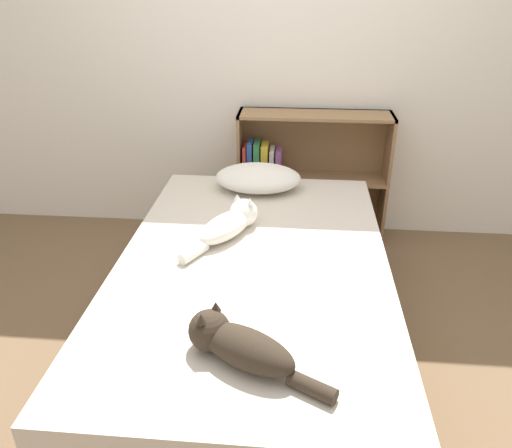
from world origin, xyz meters
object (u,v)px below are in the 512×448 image
object	(u,v)px
pillow	(258,178)
bookshelf	(305,173)
bed	(253,309)
cat_light	(230,223)
cat_dark	(237,344)

from	to	relation	value
pillow	bookshelf	xyz separation A→B (m)	(0.28, 0.50, -0.15)
bed	bookshelf	world-z (taller)	bookshelf
cat_light	bookshelf	world-z (taller)	bookshelf
bed	cat_dark	distance (m)	0.73
bed	cat_dark	xyz separation A→B (m)	(0.01, -0.64, 0.34)
pillow	bookshelf	distance (m)	0.59
cat_light	bookshelf	size ratio (longest dim) A/B	0.49
cat_dark	bookshelf	xyz separation A→B (m)	(0.23, 1.94, -0.15)
bed	cat_light	size ratio (longest dim) A/B	4.13
cat_light	cat_dark	size ratio (longest dim) A/B	0.98
pillow	cat_dark	size ratio (longest dim) A/B	1.00
cat_light	bookshelf	xyz separation A→B (m)	(0.37, 1.07, -0.14)
cat_light	cat_dark	bearing A→B (deg)	-141.17
pillow	cat_dark	bearing A→B (deg)	-87.90
cat_dark	bookshelf	bearing A→B (deg)	-68.93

